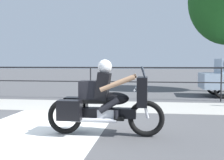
% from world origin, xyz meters
% --- Properties ---
extents(ground_plane, '(120.00, 120.00, 0.00)m').
position_xyz_m(ground_plane, '(0.00, 0.00, 0.00)').
color(ground_plane, '#4C4C4F').
extents(sidewalk_band, '(44.00, 2.40, 0.01)m').
position_xyz_m(sidewalk_band, '(0.00, 3.40, 0.01)').
color(sidewalk_band, '#A8A59E').
rests_on(sidewalk_band, ground).
extents(crosswalk_band, '(2.90, 6.00, 0.01)m').
position_xyz_m(crosswalk_band, '(-0.05, -0.20, 0.00)').
color(crosswalk_band, silver).
rests_on(crosswalk_band, ground).
extents(fence_railing, '(36.00, 0.05, 1.33)m').
position_xyz_m(fence_railing, '(0.00, 5.10, 1.04)').
color(fence_railing, black).
rests_on(fence_railing, ground).
extents(motorcycle, '(2.44, 0.76, 1.56)m').
position_xyz_m(motorcycle, '(1.47, -0.43, 0.69)').
color(motorcycle, black).
rests_on(motorcycle, ground).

